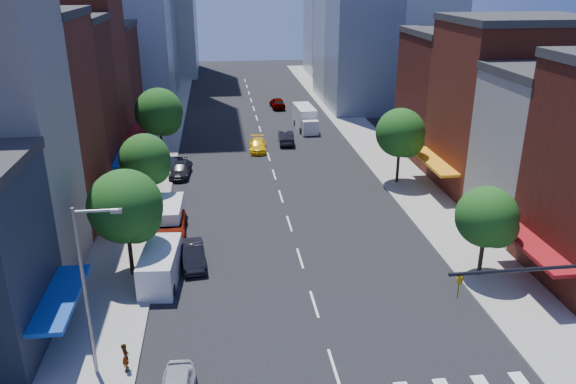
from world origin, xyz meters
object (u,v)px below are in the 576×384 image
parked_car_third (169,226)px  pedestrian_near (126,357)px  traffic_car_far (277,103)px  pedestrian_far (144,276)px  taxi (258,145)px  cargo_van_near (160,267)px  parked_car_rear (180,170)px  traffic_car_oncoming (286,137)px  parked_car_second (193,255)px  box_truck (305,119)px  cargo_van_far (170,215)px

parked_car_third → pedestrian_near: (-1.00, -16.03, 0.15)m
traffic_car_far → pedestrian_far: 52.70m
parked_car_third → taxi: size_ratio=1.22×
taxi → traffic_car_far: traffic_car_far is taller
cargo_van_near → pedestrian_far: cargo_van_near is taller
parked_car_rear → taxi: parked_car_rear is taller
traffic_car_oncoming → parked_car_second: bearing=74.0°
taxi → box_truck: (6.85, 8.87, 0.70)m
cargo_van_far → taxi: cargo_van_far is taller
box_truck → parked_car_second: bearing=-113.5°
traffic_car_oncoming → box_truck: bearing=-114.7°
cargo_van_far → traffic_car_far: 43.29m
taxi → traffic_car_oncoming: traffic_car_oncoming is taller
traffic_car_far → pedestrian_far: bearing=71.5°
pedestrian_near → parked_car_second: bearing=-27.0°
parked_car_rear → traffic_car_far: (12.90, 29.11, 0.13)m
parked_car_second → taxi: 27.11m
parked_car_rear → traffic_car_far: bearing=70.7°
parked_car_second → parked_car_rear: 18.74m
pedestrian_near → box_truck: bearing=-31.3°
cargo_van_far → taxi: (8.50, 19.82, -0.34)m
box_truck → cargo_van_far: bearing=-120.8°
pedestrian_near → traffic_car_oncoming: bearing=-29.9°
taxi → pedestrian_far: pedestrian_far is taller
parked_car_second → taxi: (6.50, 26.32, -0.06)m
parked_car_second → pedestrian_near: 11.47m
traffic_car_far → box_truck: size_ratio=0.65×
parked_car_rear → pedestrian_near: size_ratio=3.00×
parked_car_second → cargo_van_far: cargo_van_far is taller
cargo_van_far → traffic_car_oncoming: (12.05, 22.43, -0.22)m
cargo_van_far → traffic_car_oncoming: cargo_van_far is taller
traffic_car_oncoming → pedestrian_far: bearing=70.9°
cargo_van_near → cargo_van_far: (0.01, 8.77, -0.13)m
cargo_van_near → cargo_van_far: cargo_van_near is taller
parked_car_rear → traffic_car_oncoming: (11.87, 10.27, 0.12)m
cargo_van_near → traffic_car_far: (13.09, 50.04, -0.33)m
cargo_van_far → parked_car_third: bearing=-88.1°
traffic_car_far → box_truck: bearing=97.3°
taxi → box_truck: bearing=55.7°
traffic_car_oncoming → traffic_car_far: size_ratio=1.01×
parked_car_third → traffic_car_oncoming: traffic_car_oncoming is taller
taxi → pedestrian_near: pedestrian_near is taller
cargo_van_near → pedestrian_near: bearing=-92.0°
parked_car_second → box_truck: size_ratio=0.61×
pedestrian_near → cargo_van_near: bearing=-18.2°
parked_car_third → parked_car_rear: bearing=87.7°
cargo_van_near → taxi: size_ratio=1.21×
traffic_car_oncoming → traffic_car_far: 18.87m
parked_car_rear → cargo_van_far: size_ratio=0.96×
parked_car_third → cargo_van_far: cargo_van_far is taller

